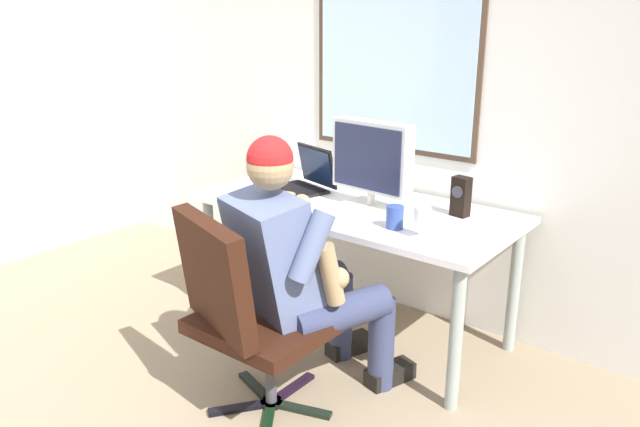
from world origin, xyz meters
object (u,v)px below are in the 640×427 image
at_px(person_seated, 300,267).
at_px(desk_speaker, 461,197).
at_px(crt_monitor, 372,160).
at_px(laptop, 306,179).
at_px(wine_glass, 422,216).
at_px(office_chair, 245,306).
at_px(desk, 354,219).
at_px(coffee_mug, 395,217).

height_order(person_seated, desk_speaker, person_seated).
xyz_separation_m(crt_monitor, laptop, (-0.47, 0.06, -0.18)).
relative_size(crt_monitor, wine_glass, 3.17).
bearing_deg(office_chair, desk_speaker, 68.44).
xyz_separation_m(desk, laptop, (-0.37, 0.06, 0.14)).
bearing_deg(office_chair, person_seated, 73.90).
xyz_separation_m(office_chair, desk_speaker, (0.42, 1.06, 0.30)).
xyz_separation_m(laptop, coffee_mug, (0.73, -0.25, -0.01)).
relative_size(wine_glass, coffee_mug, 1.34).
distance_m(crt_monitor, wine_glass, 0.50).
xyz_separation_m(office_chair, wine_glass, (0.42, 0.68, 0.30)).
height_order(crt_monitor, laptop, crt_monitor).
relative_size(person_seated, wine_glass, 8.47).
bearing_deg(desk, office_chair, -84.10).
distance_m(office_chair, crt_monitor, 1.01).
relative_size(desk, office_chair, 1.82).
bearing_deg(office_chair, crt_monitor, 89.72).
distance_m(wine_glass, desk_speaker, 0.38).
bearing_deg(laptop, desk, -9.77).
bearing_deg(coffee_mug, desk, 152.65).
relative_size(office_chair, coffee_mug, 8.61).
distance_m(crt_monitor, desk_speaker, 0.47).
height_order(crt_monitor, wine_glass, crt_monitor).
relative_size(desk, desk_speaker, 8.49).
relative_size(office_chair, crt_monitor, 2.03).
height_order(person_seated, coffee_mug, person_seated).
bearing_deg(laptop, person_seated, -52.22).
bearing_deg(wine_glass, desk_speaker, 90.57).
bearing_deg(wine_glass, desk, 157.01).
distance_m(office_chair, wine_glass, 0.85).
bearing_deg(desk, wine_glass, -22.99).
xyz_separation_m(crt_monitor, wine_glass, (0.42, -0.22, -0.15)).
relative_size(crt_monitor, laptop, 1.23).
relative_size(laptop, desk_speaker, 1.88).
relative_size(office_chair, desk_speaker, 4.67).
distance_m(desk, desk_speaker, 0.56).
xyz_separation_m(person_seated, crt_monitor, (-0.07, 0.64, 0.34)).
bearing_deg(person_seated, wine_glass, 50.19).
distance_m(office_chair, laptop, 1.10).
height_order(office_chair, person_seated, person_seated).
distance_m(desk, wine_glass, 0.59).
relative_size(desk, person_seated, 1.38).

